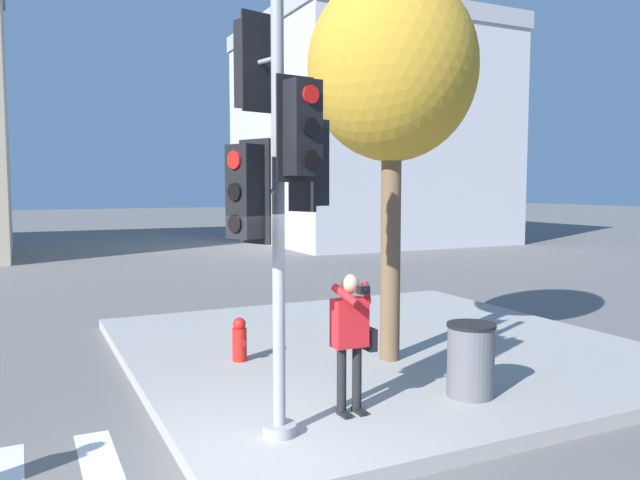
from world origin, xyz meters
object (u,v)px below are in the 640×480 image
Objects in this scene: person_photographer at (351,331)px; fire_hydrant at (240,340)px; traffic_signal_pole at (278,162)px; trash_bin at (471,360)px; street_tree at (392,71)px.

fire_hydrant is (-0.46, 2.63, -0.64)m from person_photographer.
trash_bin is at bearing 2.67° from traffic_signal_pole.
traffic_signal_pole reaches higher than fire_hydrant.
person_photographer is 0.28× the size of street_tree.
fire_hydrant is (-2.07, 0.91, -3.96)m from street_tree.
street_tree reaches higher than trash_bin.
trash_bin reaches higher than fire_hydrant.
street_tree is at bearing 90.55° from trash_bin.
traffic_signal_pole is at bearing -100.31° from fire_hydrant.
street_tree is 4.56m from fire_hydrant.
traffic_signal_pole is 2.82× the size of person_photographer.
trash_bin is (1.62, -0.12, -0.50)m from person_photographer.
fire_hydrant is (0.52, 2.87, -2.53)m from traffic_signal_pole.
person_photographer reaches higher than fire_hydrant.
street_tree is 8.66× the size of fire_hydrant.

